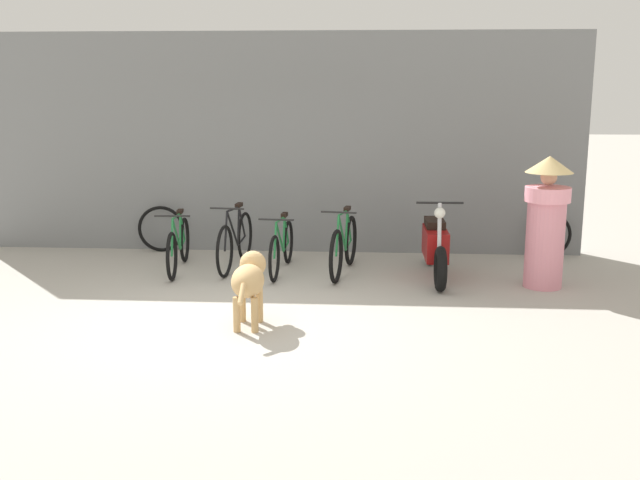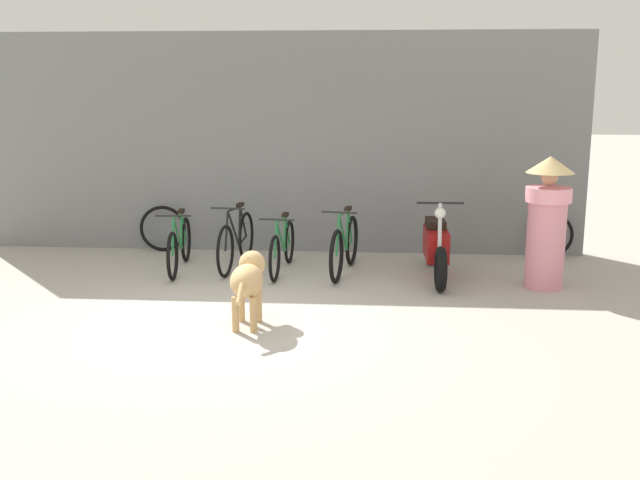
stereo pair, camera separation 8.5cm
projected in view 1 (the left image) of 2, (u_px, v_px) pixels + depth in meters
name	position (u px, v px, depth m)	size (l,w,h in m)	color
ground_plane	(231.00, 321.00, 7.99)	(60.00, 60.00, 0.00)	#ADA89E
shop_wall_back	(272.00, 143.00, 11.10)	(9.16, 0.20, 3.23)	slate
bicycle_0	(178.00, 246.00, 10.09)	(0.46, 1.67, 0.83)	black
bicycle_1	(235.00, 242.00, 10.21)	(0.46, 1.69, 0.90)	black
bicycle_2	(282.00, 248.00, 10.01)	(0.46, 1.63, 0.79)	black
bicycle_3	(344.00, 247.00, 9.93)	(0.46, 1.68, 0.90)	black
motorcycle	(435.00, 247.00, 9.72)	(0.58, 1.94, 1.06)	black
stray_dog	(249.00, 279.00, 7.81)	(0.34, 1.06, 0.73)	tan
person_in_robes	(546.00, 218.00, 9.17)	(0.78, 0.78, 1.63)	pink
spare_tire_left	(161.00, 229.00, 11.22)	(0.70, 0.11, 0.70)	black
spare_tire_right	(549.00, 235.00, 10.85)	(0.66, 0.09, 0.66)	black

